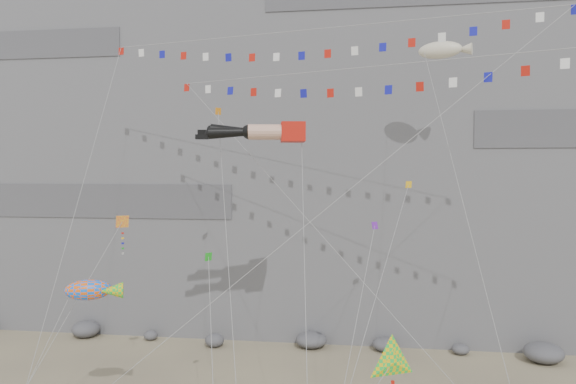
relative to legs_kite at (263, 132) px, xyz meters
name	(u,v)px	position (x,y,z in m)	size (l,w,h in m)	color
cliff	(326,75)	(1.73, 27.05, 7.98)	(80.00, 28.00, 50.00)	slate
talus_boulders	(311,340)	(1.73, 12.05, -16.42)	(60.00, 3.00, 1.20)	#58585D
legs_kite	(263,132)	(0.00, 0.00, 0.00)	(8.68, 15.68, 22.49)	#B9160B
flag_banner_upper	(314,30)	(2.80, 3.37, 6.96)	(30.11, 16.55, 30.58)	#B9160B
flag_banner_lower	(374,67)	(6.68, 0.70, 3.93)	(26.71, 13.45, 24.01)	#B9160B
harlequin_kite	(122,223)	(-8.91, -0.63, -5.59)	(4.89, 8.54, 14.31)	#F81B35
fish_windsock	(88,290)	(-8.96, -4.85, -8.97)	(5.11, 5.57, 9.59)	#FF5C0D
delta_kite	(393,363)	(7.54, -8.86, -10.84)	(6.11, 4.34, 8.59)	yellow
blimp_windsock	(440,51)	(11.31, 7.01, 6.08)	(4.99, 15.80, 27.45)	beige
small_kite_a	(219,119)	(-3.31, 1.89, 1.01)	(5.15, 13.16, 22.87)	orange
small_kite_b	(374,230)	(6.75, 0.62, -5.95)	(2.93, 10.87, 15.42)	#6B1CA8
small_kite_c	(209,261)	(-2.31, -3.95, -7.34)	(3.61, 9.63, 13.70)	#19A41C
small_kite_d	(407,191)	(8.85, 3.23, -3.68)	(5.45, 15.55, 20.90)	yellow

